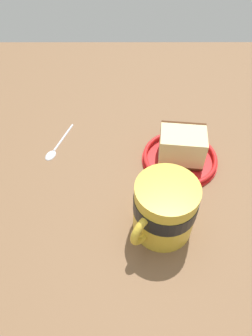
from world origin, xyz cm
name	(u,v)px	position (x,y,z in cm)	size (l,w,h in cm)	color
ground_plane	(124,181)	(0.00, 0.00, -1.98)	(111.11, 111.11, 3.95)	brown
small_plate	(178,158)	(-11.02, -3.70, 0.82)	(15.42, 15.42, 1.66)	red
cake_slice	(180,146)	(-11.05, -3.97, 4.09)	(9.44, 7.69, 6.48)	#472814
tea_mug	(161,208)	(-6.10, 11.81, 5.74)	(10.89, 11.28, 10.68)	gold
teaspoon	(53,148)	(15.10, -7.04, 0.35)	(5.14, 11.67, 0.80)	silver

